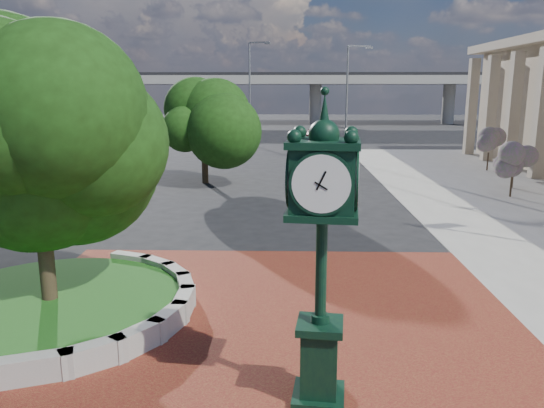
{
  "coord_description": "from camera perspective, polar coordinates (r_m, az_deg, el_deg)",
  "views": [
    {
      "loc": [
        0.59,
        -11.68,
        5.27
      ],
      "look_at": [
        0.24,
        1.5,
        2.39
      ],
      "focal_mm": 35.0,
      "sensor_mm": 36.0,
      "label": 1
    }
  ],
  "objects": [
    {
      "name": "planter_wall",
      "position": [
        13.12,
        -13.4,
        -10.43
      ],
      "size": [
        2.96,
        6.77,
        0.54
      ],
      "color": "#9E9B93",
      "rests_on": "ground"
    },
    {
      "name": "plaza",
      "position": [
        11.91,
        -1.54,
        -13.83
      ],
      "size": [
        12.0,
        12.0,
        0.04
      ],
      "primitive_type": "cube",
      "color": "maroon",
      "rests_on": "ground"
    },
    {
      "name": "parked_car",
      "position": [
        52.52,
        5.0,
        7.44
      ],
      "size": [
        2.42,
        5.11,
        1.69
      ],
      "primitive_type": "imported",
      "rotation": [
        0.0,
        0.0,
        0.09
      ],
      "color": "#4D0B0C",
      "rests_on": "ground"
    },
    {
      "name": "shrub_near",
      "position": [
        28.49,
        24.5,
        3.8
      ],
      "size": [
        1.2,
        1.2,
        2.2
      ],
      "color": "#38281C",
      "rests_on": "ground"
    },
    {
      "name": "overpass",
      "position": [
        81.69,
        0.98,
        13.21
      ],
      "size": [
        90.0,
        12.0,
        7.5
      ],
      "color": "#9E9B93",
      "rests_on": "ground"
    },
    {
      "name": "post_clock",
      "position": [
        8.58,
        5.38,
        -4.03
      ],
      "size": [
        1.19,
        1.19,
        5.21
      ],
      "color": "black",
      "rests_on": "ground"
    },
    {
      "name": "tree_street",
      "position": [
        30.1,
        -7.34,
        8.35
      ],
      "size": [
        4.4,
        4.4,
        5.45
      ],
      "color": "#38281C",
      "rests_on": "ground"
    },
    {
      "name": "tree_planter",
      "position": [
        13.04,
        -23.98,
        4.46
      ],
      "size": [
        5.2,
        5.2,
        6.33
      ],
      "color": "#38281C",
      "rests_on": "ground"
    },
    {
      "name": "street_lamp_near",
      "position": [
        39.34,
        8.34,
        11.57
      ],
      "size": [
        1.85,
        0.49,
        8.27
      ],
      "color": "slate",
      "rests_on": "ground"
    },
    {
      "name": "ground",
      "position": [
        12.82,
        -1.3,
        -11.95
      ],
      "size": [
        200.0,
        200.0,
        0.0
      ],
      "primitive_type": "plane",
      "color": "black",
      "rests_on": "ground"
    },
    {
      "name": "street_lamp_far",
      "position": [
        50.59,
        -2.17,
        12.62
      ],
      "size": [
        2.07,
        0.8,
        9.45
      ],
      "color": "slate",
      "rests_on": "ground"
    },
    {
      "name": "shrub_far",
      "position": [
        37.26,
        22.3,
        5.74
      ],
      "size": [
        1.2,
        1.2,
        2.2
      ],
      "color": "#38281C",
      "rests_on": "ground"
    },
    {
      "name": "grass_bed",
      "position": [
        13.9,
        -22.7,
        -10.07
      ],
      "size": [
        6.1,
        6.1,
        0.4
      ],
      "primitive_type": "cylinder",
      "color": "#144112",
      "rests_on": "ground"
    },
    {
      "name": "shrub_mid",
      "position": [
        31.06,
        24.62,
        4.4
      ],
      "size": [
        1.2,
        1.2,
        2.2
      ],
      "color": "#38281C",
      "rests_on": "ground"
    }
  ]
}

